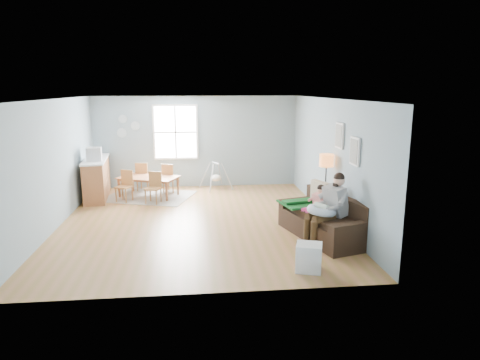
{
  "coord_description": "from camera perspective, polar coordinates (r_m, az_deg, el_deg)",
  "views": [
    {
      "loc": [
        -0.04,
        -9.24,
        2.93
      ],
      "look_at": [
        0.9,
        -0.37,
        1.0
      ],
      "focal_mm": 32.0,
      "sensor_mm": 36.0,
      "label": 1
    }
  ],
  "objects": [
    {
      "name": "counter",
      "position": [
        12.17,
        -18.55,
        0.26
      ],
      "size": [
        0.76,
        1.97,
        1.08
      ],
      "color": "brown",
      "rests_on": "room"
    },
    {
      "name": "chair_se",
      "position": [
        11.26,
        -11.4,
        -0.77
      ],
      "size": [
        0.46,
        0.46,
        0.81
      ],
      "color": "#A06C37",
      "rests_on": "rug"
    },
    {
      "name": "floor_lamp",
      "position": [
        9.51,
        11.43,
        1.82
      ],
      "size": [
        0.31,
        0.31,
        1.52
      ],
      "color": "black",
      "rests_on": "room"
    },
    {
      "name": "wall_plates",
      "position": [
        12.91,
        -14.89,
        6.91
      ],
      "size": [
        0.67,
        0.02,
        0.66
      ],
      "color": "#9EB5BE",
      "rests_on": "room"
    },
    {
      "name": "chair_nw",
      "position": [
        12.58,
        -12.81,
        0.62
      ],
      "size": [
        0.46,
        0.46,
        0.84
      ],
      "color": "#A06C37",
      "rests_on": "rug"
    },
    {
      "name": "window",
      "position": [
        12.78,
        -8.59,
        6.32
      ],
      "size": [
        1.32,
        0.08,
        1.62
      ],
      "color": "white",
      "rests_on": "room"
    },
    {
      "name": "sofa",
      "position": [
        8.73,
        11.27,
        -5.57
      ],
      "size": [
        1.44,
        2.24,
        0.84
      ],
      "color": "black",
      "rests_on": "room"
    },
    {
      "name": "rug",
      "position": [
        12.03,
        -12.05,
        -2.14
      ],
      "size": [
        2.67,
        2.32,
        0.01
      ],
      "primitive_type": "cube",
      "rotation": [
        0.0,
        0.0,
        -0.31
      ],
      "color": "gray",
      "rests_on": "room"
    },
    {
      "name": "chair_sw",
      "position": [
        11.6,
        -15.05,
        -0.54
      ],
      "size": [
        0.49,
        0.49,
        0.82
      ],
      "color": "#A06C37",
      "rests_on": "rug"
    },
    {
      "name": "monitor",
      "position": [
        11.69,
        -18.9,
        3.28
      ],
      "size": [
        0.41,
        0.39,
        0.35
      ],
      "color": "#B8B8BD",
      "rests_on": "counter"
    },
    {
      "name": "pictures",
      "position": [
        8.8,
        14.04,
        4.79
      ],
      "size": [
        0.05,
        1.34,
        0.74
      ],
      "color": "white",
      "rests_on": "room"
    },
    {
      "name": "nursing_pillow",
      "position": [
        8.24,
        10.83,
        -4.02
      ],
      "size": [
        0.71,
        0.69,
        0.23
      ],
      "primitive_type": "torus",
      "rotation": [
        0.0,
        0.14,
        0.27
      ],
      "color": "silver",
      "rests_on": "father"
    },
    {
      "name": "beige_pillow",
      "position": [
        9.16,
        10.65,
        -1.7
      ],
      "size": [
        0.32,
        0.51,
        0.49
      ],
      "primitive_type": "cube",
      "rotation": [
        0.0,
        0.0,
        0.39
      ],
      "color": "#C2AB94",
      "rests_on": "sofa"
    },
    {
      "name": "infant",
      "position": [
        8.25,
        10.7,
        -3.46
      ],
      "size": [
        0.25,
        0.37,
        0.14
      ],
      "color": "silver",
      "rests_on": "nursing_pillow"
    },
    {
      "name": "father",
      "position": [
        8.31,
        11.77,
        -3.45
      ],
      "size": [
        1.02,
        0.71,
        1.36
      ],
      "color": "#939396",
      "rests_on": "sofa"
    },
    {
      "name": "baby_swing",
      "position": [
        12.56,
        -3.23,
        0.36
      ],
      "size": [
        1.01,
        1.02,
        0.79
      ],
      "color": "#B8B8BD",
      "rests_on": "room"
    },
    {
      "name": "chair_ne",
      "position": [
        12.28,
        -9.41,
        0.46
      ],
      "size": [
        0.5,
        0.5,
        0.84
      ],
      "color": "#A06C37",
      "rests_on": "rug"
    },
    {
      "name": "dining_table",
      "position": [
        11.96,
        -12.11,
        -0.9
      ],
      "size": [
        1.78,
        1.4,
        0.55
      ],
      "primitive_type": "imported",
      "rotation": [
        0.0,
        0.0,
        -0.39
      ],
      "color": "brown",
      "rests_on": "rug"
    },
    {
      "name": "green_throw",
      "position": [
        9.19,
        8.53,
        -3.04
      ],
      "size": [
        1.1,
        0.97,
        0.04
      ],
      "primitive_type": "cube",
      "rotation": [
        0.0,
        0.0,
        0.24
      ],
      "color": "#155C1E",
      "rests_on": "sofa"
    },
    {
      "name": "storage_cube",
      "position": [
        7.15,
        9.1,
        -10.15
      ],
      "size": [
        0.5,
        0.47,
        0.46
      ],
      "color": "white",
      "rests_on": "room"
    },
    {
      "name": "room",
      "position": [
        9.26,
        -5.87,
        8.99
      ],
      "size": [
        8.4,
        9.4,
        3.9
      ],
      "color": "olive"
    },
    {
      "name": "toddler",
      "position": [
        8.74,
        10.21,
        -2.75
      ],
      "size": [
        0.54,
        0.4,
        0.8
      ],
      "color": "white",
      "rests_on": "sofa"
    }
  ]
}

